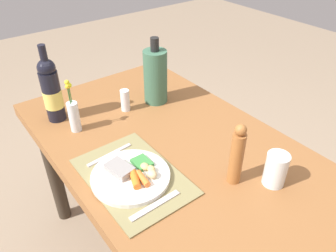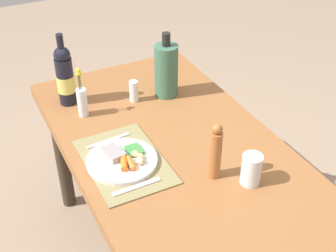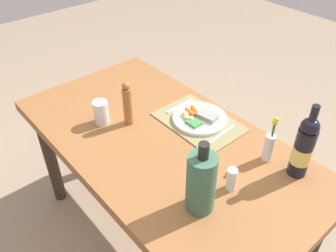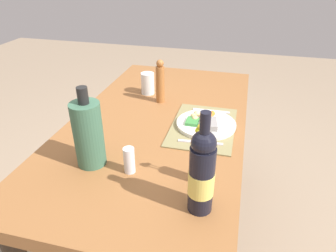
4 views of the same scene
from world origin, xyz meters
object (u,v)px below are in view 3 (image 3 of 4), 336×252
flower_vase (269,146)px  salt_shaker (231,179)px  wine_bottle (304,147)px  dining_table (163,154)px  pepper_mill (128,104)px  cooler_bottle (201,182)px  knife (180,106)px  dinner_plate (199,118)px  water_tumbler (101,114)px  fork (222,134)px

flower_vase → salt_shaker: 0.25m
wine_bottle → dining_table: bearing=28.4°
pepper_mill → cooler_bottle: (-0.60, 0.10, 0.02)m
knife → wine_bottle: 0.69m
dining_table → knife: (0.14, -0.24, 0.10)m
knife → cooler_bottle: 0.67m
dining_table → wine_bottle: 0.64m
flower_vase → pepper_mill: (0.61, 0.30, 0.03)m
dinner_plate → water_tumbler: water_tumbler is taller
dining_table → wine_bottle: bearing=-151.6°
dining_table → pepper_mill: 0.30m
cooler_bottle → fork: bearing=-58.6°
fork → knife: (0.30, -0.01, 0.00)m
wine_bottle → cooler_bottle: (0.14, 0.44, -0.01)m
pepper_mill → water_tumbler: bearing=47.7°
salt_shaker → knife: bearing=-22.4°
flower_vase → pepper_mill: size_ratio=0.99×
flower_vase → fork: bearing=6.2°
cooler_bottle → knife: bearing=-35.8°
knife → dinner_plate: bearing=176.1°
fork → cooler_bottle: cooler_bottle is taller
flower_vase → pepper_mill: pepper_mill is taller
flower_vase → salt_shaker: flower_vase is taller
dining_table → flower_vase: 0.50m
wine_bottle → flower_vase: bearing=12.6°
knife → salt_shaker: salt_shaker is taller
fork → knife: bearing=-6.0°
dining_table → water_tumbler: 0.36m
dinner_plate → fork: dinner_plate is taller
dinner_plate → pepper_mill: bearing=51.9°
dinner_plate → pepper_mill: pepper_mill is taller
fork → salt_shaker: bearing=133.5°
fork → pepper_mill: pepper_mill is taller
fork → dinner_plate: bearing=-4.4°
wine_bottle → cooler_bottle: bearing=72.7°
knife → flower_vase: bearing=-179.0°
fork → knife: 0.30m
salt_shaker → water_tumbler: 0.72m
dining_table → pepper_mill: size_ratio=6.61×
dinner_plate → salt_shaker: (-0.40, 0.22, 0.03)m
dining_table → cooler_bottle: cooler_bottle is taller
water_tumbler → cooler_bottle: (-0.69, 0.00, 0.08)m
dining_table → dinner_plate: bearing=-92.0°
dining_table → dinner_plate: (-0.01, -0.23, 0.11)m
knife → water_tumbler: water_tumbler is taller
dining_table → cooler_bottle: size_ratio=4.94×
pepper_mill → dinner_plate: bearing=-128.1°
dining_table → cooler_bottle: bearing=159.2°
cooler_bottle → dining_table: bearing=-20.8°
flower_vase → salt_shaker: bearing=92.6°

